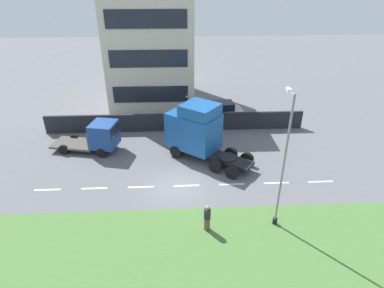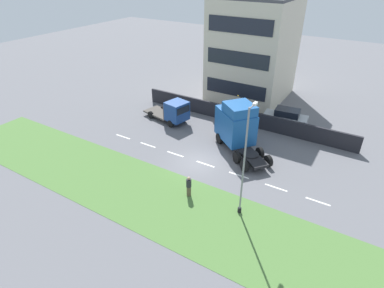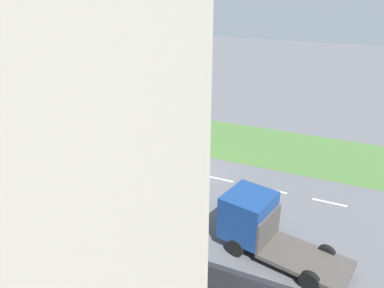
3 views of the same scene
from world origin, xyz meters
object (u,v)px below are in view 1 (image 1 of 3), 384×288
Objects in this scene: pedestrian at (207,218)px; flatbed_truck at (99,136)px; lorry_cab at (197,131)px; parked_car at (219,112)px; lamp_post at (283,168)px.

flatbed_truck is at bearing 39.35° from pedestrian.
flatbed_truck is at bearing 119.65° from lorry_cab.
lamp_post is at bearing 179.78° from parked_car.
lamp_post reaches higher than pedestrian.
lamp_post is (-9.37, -12.05, 2.52)m from flatbed_truck.
lorry_cab reaches higher than pedestrian.
flatbed_truck is 15.47m from lamp_post.
lorry_cab reaches higher than parked_car.
lorry_cab is 1.18× the size of flatbed_truck.
parked_car is at bearing 16.49° from lorry_cab.
lorry_cab reaches higher than flatbed_truck.
lorry_cab is 8.06m from flatbed_truck.
pedestrian is at bearing 51.45° from flatbed_truck.
pedestrian is (-0.36, 4.07, -3.05)m from lamp_post.
flatbed_truck is at bearing 111.44° from parked_car.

